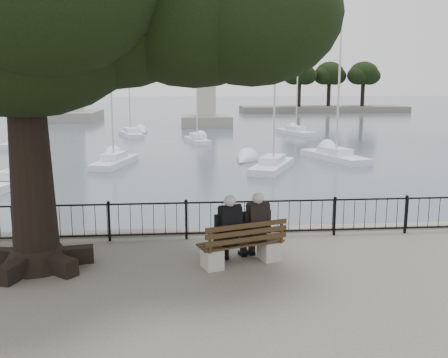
{
  "coord_description": "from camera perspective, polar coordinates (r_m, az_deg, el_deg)",
  "views": [
    {
      "loc": [
        -1.12,
        -10.23,
        4.03
      ],
      "look_at": [
        0.0,
        2.5,
        1.6
      ],
      "focal_mm": 40.0,
      "sensor_mm": 36.0,
      "label": 1
    }
  ],
  "objects": [
    {
      "name": "sailboat_d",
      "position": [
        34.37,
        12.51,
        2.63
      ],
      "size": [
        3.42,
        6.3,
        11.25
      ],
      "color": "white",
      "rests_on": "ground"
    },
    {
      "name": "sailboat_a",
      "position": [
        27.32,
        -22.86,
        -0.03
      ],
      "size": [
        2.53,
        4.95,
        9.73
      ],
      "color": "white",
      "rests_on": "ground"
    },
    {
      "name": "sailboat_g",
      "position": [
        51.5,
        8.16,
        5.38
      ],
      "size": [
        3.15,
        5.87,
        9.59
      ],
      "color": "white",
      "rests_on": "ground"
    },
    {
      "name": "sailboat_f",
      "position": [
        44.01,
        -3.09,
        4.59
      ],
      "size": [
        2.31,
        4.78,
        9.06
      ],
      "color": "white",
      "rests_on": "ground"
    },
    {
      "name": "person_left",
      "position": [
        11.26,
        0.36,
        -6.12
      ],
      "size": [
        0.65,
        0.9,
        1.65
      ],
      "color": "black",
      "rests_on": "ground"
    },
    {
      "name": "harbor",
      "position": [
        14.03,
        -0.18,
        -8.07
      ],
      "size": [
        260.0,
        260.0,
        1.2
      ],
      "color": "gray",
      "rests_on": "ground"
    },
    {
      "name": "bench",
      "position": [
        11.41,
        2.08,
        -7.98
      ],
      "size": [
        2.06,
        1.18,
        1.04
      ],
      "color": "#9E9B92",
      "rests_on": "ground"
    },
    {
      "name": "lion_monument",
      "position": [
        60.31,
        -2.07,
        8.08
      ],
      "size": [
        5.95,
        5.95,
        8.79
      ],
      "color": "gray",
      "rests_on": "ground"
    },
    {
      "name": "railing",
      "position": [
        13.24,
        0.0,
        -4.43
      ],
      "size": [
        22.06,
        0.06,
        1.0
      ],
      "color": "black",
      "rests_on": "ground"
    },
    {
      "name": "person_right",
      "position": [
        11.54,
        3.52,
        -5.71
      ],
      "size": [
        0.65,
        0.9,
        1.65
      ],
      "color": "black",
      "rests_on": "ground"
    },
    {
      "name": "far_shore",
      "position": [
        93.57,
        11.72,
        9.92
      ],
      "size": [
        30.0,
        8.6,
        9.18
      ],
      "color": "#59554B",
      "rests_on": "ground"
    },
    {
      "name": "sailboat_b",
      "position": [
        32.15,
        -12.42,
        2.08
      ],
      "size": [
        2.63,
        5.34,
        10.25
      ],
      "color": "white",
      "rests_on": "ground"
    },
    {
      "name": "lighthouse",
      "position": [
        74.7,
        -18.89,
        17.0
      ],
      "size": [
        10.76,
        10.76,
        32.69
      ],
      "color": "gray",
      "rests_on": "ground"
    },
    {
      "name": "sailboat_c",
      "position": [
        29.93,
        5.55,
        1.67
      ],
      "size": [
        3.67,
        5.69,
        10.99
      ],
      "color": "white",
      "rests_on": "ground"
    },
    {
      "name": "sailboat_h",
      "position": [
        50.05,
        -10.6,
        5.25
      ],
      "size": [
        2.96,
        5.48,
        12.51
      ],
      "color": "white",
      "rests_on": "ground"
    },
    {
      "name": "sailboat_e",
      "position": [
        44.76,
        -22.28,
        3.96
      ],
      "size": [
        1.89,
        5.54,
        11.77
      ],
      "color": "white",
      "rests_on": "ground"
    }
  ]
}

